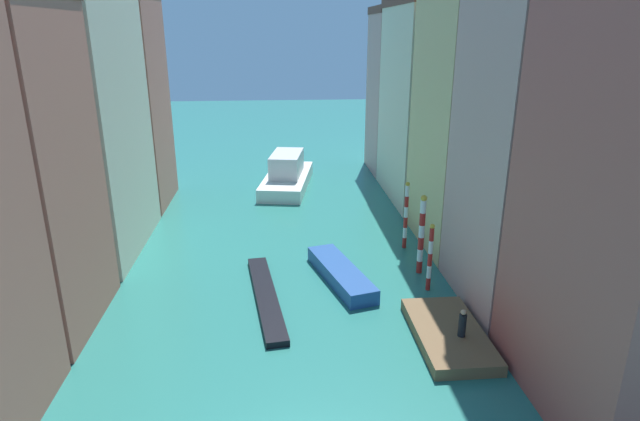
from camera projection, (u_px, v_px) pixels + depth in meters
name	position (u px, v px, depth m)	size (l,w,h in m)	color
ground_plane	(282.00, 224.00, 40.67)	(154.00, 154.00, 0.00)	#28756B
building_left_1	(3.00, 170.00, 24.34)	(6.76, 7.78, 16.17)	#C6705B
building_left_2	(75.00, 107.00, 33.30)	(6.76, 11.54, 19.25)	beige
building_left_3	(120.00, 100.00, 42.98)	(6.76, 7.96, 17.71)	#C6705B
building_right_1	(544.00, 96.00, 25.94)	(6.76, 8.15, 22.33)	tan
building_right_2	(477.00, 111.00, 34.68)	(6.76, 9.15, 18.41)	#DBB77A
building_right_3	(430.00, 101.00, 45.07)	(6.76, 11.73, 16.88)	beige
building_right_4	(404.00, 92.00, 54.07)	(6.76, 7.33, 16.50)	tan
waterfront_dock	(448.00, 334.00, 25.45)	(3.20, 6.30, 0.58)	brown
person_on_dock	(462.00, 324.00, 24.57)	(0.36, 0.36, 1.39)	black
mooring_pole_0	(430.00, 257.00, 29.76)	(0.28, 0.28, 4.06)	red
mooring_pole_1	(421.00, 234.00, 31.78)	(0.39, 0.39, 5.02)	red
mooring_pole_2	(406.00, 215.00, 35.56)	(0.30, 0.30, 4.72)	red
vaporetto_white	(287.00, 175.00, 50.06)	(5.62, 11.34, 3.30)	white
gondola_black	(266.00, 296.00, 29.30)	(2.41, 9.92, 0.35)	black
motorboat_0	(341.00, 274.00, 31.43)	(3.55, 7.32, 0.88)	#234C93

